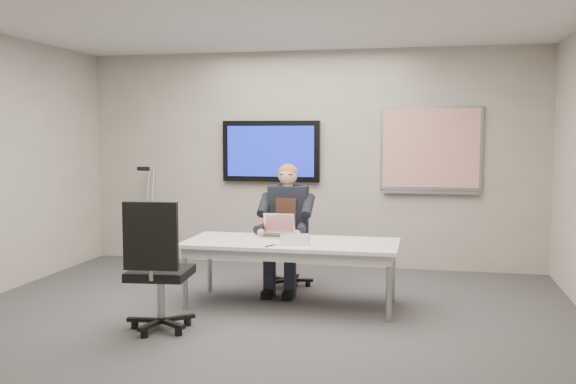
% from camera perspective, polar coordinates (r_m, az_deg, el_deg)
% --- Properties ---
extents(floor, '(6.00, 6.00, 0.02)m').
position_cam_1_polar(floor, '(5.72, -3.66, -12.38)').
color(floor, '#3C3C3F').
rests_on(floor, ground).
extents(ceiling, '(6.00, 6.00, 0.02)m').
position_cam_1_polar(ceiling, '(5.56, -3.83, 16.32)').
color(ceiling, silver).
rests_on(ceiling, wall_back).
extents(wall_back, '(6.00, 0.02, 2.80)m').
position_cam_1_polar(wall_back, '(8.39, 1.89, 2.95)').
color(wall_back, gray).
rests_on(wall_back, ground).
extents(wall_front, '(6.00, 0.02, 2.80)m').
position_cam_1_polar(wall_front, '(2.72, -21.35, -2.02)').
color(wall_front, gray).
rests_on(wall_front, ground).
extents(conference_table, '(2.13, 0.89, 0.66)m').
position_cam_1_polar(conference_table, '(6.44, 0.30, -5.06)').
color(conference_table, white).
rests_on(conference_table, ground).
extents(tv_display, '(1.30, 0.09, 0.80)m').
position_cam_1_polar(tv_display, '(8.44, -1.53, 3.65)').
color(tv_display, black).
rests_on(tv_display, wall_back).
extents(whiteboard, '(1.25, 0.08, 1.10)m').
position_cam_1_polar(whiteboard, '(8.22, 12.57, 3.70)').
color(whiteboard, '#979A9F').
rests_on(whiteboard, wall_back).
extents(office_chair_far, '(0.56, 0.56, 1.04)m').
position_cam_1_polar(office_chair_far, '(7.33, 0.09, -5.84)').
color(office_chair_far, black).
rests_on(office_chair_far, ground).
extents(office_chair_near, '(0.61, 0.61, 1.16)m').
position_cam_1_polar(office_chair_near, '(5.76, -11.41, -8.60)').
color(office_chair_near, black).
rests_on(office_chair_near, ground).
extents(seated_person, '(0.44, 0.76, 1.39)m').
position_cam_1_polar(seated_person, '(7.05, -0.29, -4.32)').
color(seated_person, '#1E2132').
rests_on(seated_person, office_chair_far).
extents(crutch, '(0.27, 0.62, 1.37)m').
position_cam_1_polar(crutch, '(8.90, -12.30, -1.80)').
color(crutch, '#AEAFB6').
rests_on(crutch, ground).
extents(laptop, '(0.34, 0.31, 0.24)m').
position_cam_1_polar(laptop, '(6.71, -0.94, -3.48)').
color(laptop, silver).
rests_on(laptop, conference_table).
extents(name_tent, '(0.29, 0.14, 0.11)m').
position_cam_1_polar(name_tent, '(6.21, 0.65, -4.23)').
color(name_tent, silver).
rests_on(name_tent, conference_table).
extents(pen, '(0.07, 0.15, 0.01)m').
position_cam_1_polar(pen, '(6.15, -1.60, -4.78)').
color(pen, black).
rests_on(pen, conference_table).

